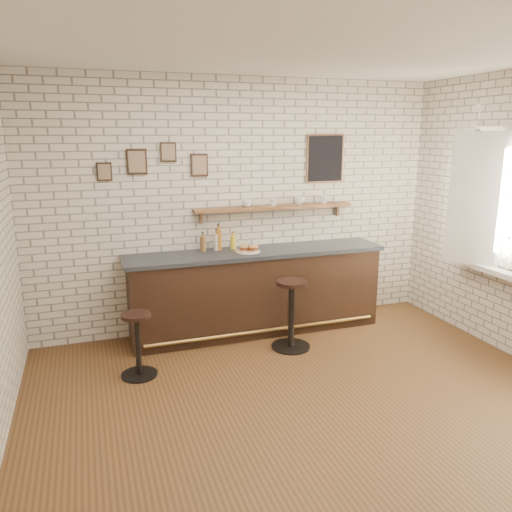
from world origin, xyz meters
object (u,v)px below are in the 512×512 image
object	(u,v)px
ciabatta_sandwich	(249,248)
bitters_bottle_white	(216,242)
bar_stool_right	(291,312)
shelf_cup_b	(273,202)
bitters_bottle_brown	(203,243)
bar_counter	(256,291)
bitters_bottle_amber	(219,239)
shelf_cup_c	(299,200)
shelf_cup_d	(324,200)
shelf_cup_a	(247,203)
sandwich_plate	(248,251)
condiment_bottle_yellow	(233,242)
bar_stool_left	(138,343)

from	to	relation	value
ciabatta_sandwich	bitters_bottle_white	distance (m)	0.40
bar_stool_right	shelf_cup_b	xyz separation A→B (m)	(0.08, 0.80, 1.12)
bitters_bottle_brown	shelf_cup_b	xyz separation A→B (m)	(0.89, 0.03, 0.44)
bar_counter	bitters_bottle_amber	size ratio (longest dim) A/B	10.07
bitters_bottle_amber	shelf_cup_c	bearing A→B (deg)	1.63
bar_counter	shelf_cup_d	size ratio (longest dim) A/B	31.14
ciabatta_sandwich	shelf_cup_d	world-z (taller)	shelf_cup_d
bar_counter	bitters_bottle_amber	bearing A→B (deg)	157.64
ciabatta_sandwich	bar_stool_right	size ratio (longest dim) A/B	0.29
bar_stool_right	shelf_cup_d	bearing A→B (deg)	46.68
bitters_bottle_white	shelf_cup_a	distance (m)	0.59
sandwich_plate	bitters_bottle_amber	xyz separation A→B (m)	(-0.30, 0.21, 0.12)
bitters_bottle_white	sandwich_plate	bearing A→B (deg)	-33.35
bitters_bottle_white	shelf_cup_d	distance (m)	1.47
condiment_bottle_yellow	bar_stool_right	distance (m)	1.12
ciabatta_sandwich	sandwich_plate	bearing A→B (deg)	180.00
shelf_cup_b	shelf_cup_d	bearing A→B (deg)	-36.07
condiment_bottle_yellow	shelf_cup_d	size ratio (longest dim) A/B	2.10
bar_stool_right	shelf_cup_a	distance (m)	1.40
shelf_cup_b	shelf_cup_c	distance (m)	0.34
bitters_bottle_amber	shelf_cup_a	distance (m)	0.55
bitters_bottle_brown	shelf_cup_b	size ratio (longest dim) A/B	2.34
condiment_bottle_yellow	shelf_cup_d	bearing A→B (deg)	1.43
bar_stool_left	shelf_cup_b	bearing A→B (deg)	27.67
condiment_bottle_yellow	shelf_cup_b	size ratio (longest dim) A/B	2.17
sandwich_plate	ciabatta_sandwich	bearing A→B (deg)	-0.00
condiment_bottle_yellow	shelf_cup_d	distance (m)	1.28
bar_counter	bar_stool_left	xyz separation A→B (m)	(-1.49, -0.73, -0.16)
sandwich_plate	shelf_cup_a	distance (m)	0.59
bar_counter	bitters_bottle_brown	xyz separation A→B (m)	(-0.60, 0.17, 0.60)
bar_counter	condiment_bottle_yellow	xyz separation A→B (m)	(-0.23, 0.17, 0.59)
bar_counter	sandwich_plate	xyz separation A→B (m)	(-0.12, -0.04, 0.51)
bar_counter	shelf_cup_b	bearing A→B (deg)	35.11
shelf_cup_c	shelf_cup_d	size ratio (longest dim) A/B	1.31
bitters_bottle_brown	bar_stool_left	bearing A→B (deg)	-134.53
bitters_bottle_amber	condiment_bottle_yellow	xyz separation A→B (m)	(0.18, 0.00, -0.04)
condiment_bottle_yellow	shelf_cup_b	world-z (taller)	shelf_cup_b
condiment_bottle_yellow	shelf_cup_c	xyz separation A→B (m)	(0.86, 0.03, 0.45)
bitters_bottle_amber	shelf_cup_d	distance (m)	1.43
condiment_bottle_yellow	shelf_cup_a	distance (m)	0.49
bitters_bottle_amber	bitters_bottle_brown	bearing A→B (deg)	180.00
bar_stool_left	shelf_cup_d	world-z (taller)	shelf_cup_d
bitters_bottle_brown	bar_stool_right	distance (m)	1.31
bar_counter	shelf_cup_c	size ratio (longest dim) A/B	23.70
shelf_cup_a	shelf_cup_c	distance (m)	0.68
sandwich_plate	bitters_bottle_white	world-z (taller)	bitters_bottle_white
shelf_cup_b	shelf_cup_c	size ratio (longest dim) A/B	0.74
bar_stool_left	shelf_cup_a	distance (m)	2.09
bar_counter	shelf_cup_c	bearing A→B (deg)	17.76
ciabatta_sandwich	condiment_bottle_yellow	distance (m)	0.25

